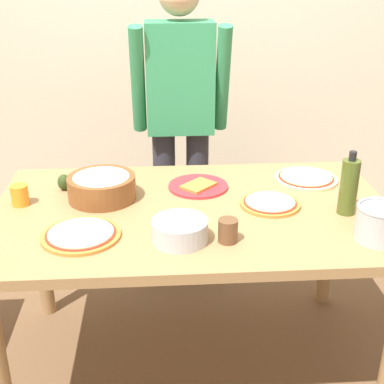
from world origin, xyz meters
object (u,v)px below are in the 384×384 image
person_cook (180,114)px  plate_with_slice (198,186)px  pizza_second_cooked (270,203)px  cup_orange (20,195)px  cup_small_brown (228,231)px  popcorn_bowl (102,185)px  pizza_raw_on_board (306,178)px  pizza_cooked_on_tray (81,235)px  olive_oil_bottle (349,186)px  avocado (64,182)px  steel_pot (380,223)px  dining_table (193,229)px  mixing_bowl_steel (180,231)px

person_cook → plate_with_slice: bearing=-84.8°
pizza_second_cooked → cup_orange: (-1.01, 0.07, 0.03)m
cup_small_brown → popcorn_bowl: bearing=140.1°
person_cook → cup_small_brown: (0.12, -1.03, -0.14)m
pizza_raw_on_board → pizza_cooked_on_tray: 1.06m
olive_oil_bottle → avocado: 1.18m
steel_pot → pizza_cooked_on_tray: bearing=175.3°
dining_table → olive_oil_bottle: size_ratio=6.25×
pizza_raw_on_board → mixing_bowl_steel: bearing=-138.8°
avocado → plate_with_slice: bearing=-2.0°
plate_with_slice → cup_orange: cup_orange is taller
plate_with_slice → mixing_bowl_steel: mixing_bowl_steel is taller
person_cook → plate_with_slice: 0.58m
steel_pot → avocado: size_ratio=2.48×
mixing_bowl_steel → popcorn_bowl: bearing=128.9°
plate_with_slice → popcorn_bowl: (-0.41, -0.09, 0.05)m
popcorn_bowl → steel_pot: bearing=-22.4°
cup_orange → avocado: (0.15, 0.14, -0.01)m
person_cook → popcorn_bowl: 0.74m
pizza_second_cooked → steel_pot: steel_pot is taller
cup_small_brown → steel_pot: bearing=-2.1°
avocado → mixing_bowl_steel: bearing=-45.4°
cup_small_brown → person_cook: bearing=96.5°
avocado → dining_table: bearing=-22.6°
pizza_cooked_on_tray → avocado: 0.45m
pizza_raw_on_board → cup_small_brown: cup_small_brown is taller
plate_with_slice → steel_pot: steel_pot is taller
pizza_second_cooked → cup_small_brown: (-0.21, -0.28, 0.03)m
person_cook → mixing_bowl_steel: (-0.05, -1.02, -0.14)m
cup_orange → cup_small_brown: bearing=-24.1°
plate_with_slice → steel_pot: 0.79m
dining_table → mixing_bowl_steel: mixing_bowl_steel is taller
plate_with_slice → cup_orange: size_ratio=3.06×
pizza_raw_on_board → pizza_second_cooked: size_ratio=1.15×
plate_with_slice → olive_oil_bottle: bearing=-27.0°
cup_orange → avocado: cup_orange is taller
pizza_cooked_on_tray → cup_orange: 0.40m
popcorn_bowl → steel_pot: steel_pot is taller
dining_table → cup_small_brown: cup_small_brown is taller
mixing_bowl_steel → avocado: 0.68m
olive_oil_bottle → avocado: bearing=165.0°
plate_with_slice → cup_orange: 0.74m
dining_table → popcorn_bowl: size_ratio=5.71×
olive_oil_bottle → person_cook: bearing=126.1°
pizza_raw_on_board → cup_orange: cup_orange is taller
pizza_raw_on_board → pizza_second_cooked: 0.33m
popcorn_bowl → olive_oil_bottle: bearing=-11.7°
plate_with_slice → pizza_second_cooked: bearing=-35.5°
avocado → cup_orange: bearing=-137.4°
olive_oil_bottle → steel_pot: olive_oil_bottle is taller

